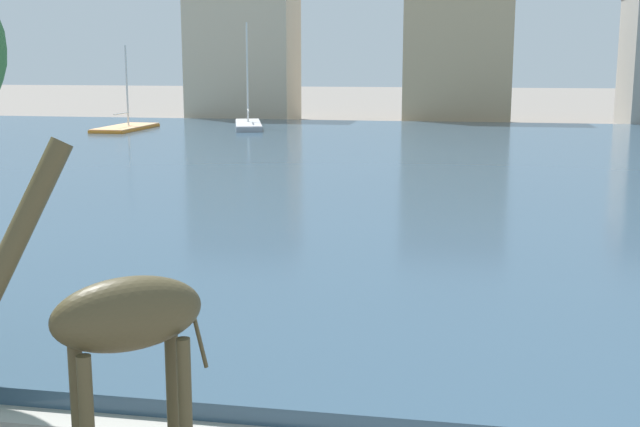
% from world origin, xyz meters
% --- Properties ---
extents(harbor_water, '(91.61, 51.12, 0.38)m').
position_xyz_m(harbor_water, '(0.00, 34.69, 0.19)').
color(harbor_water, '#334C60').
rests_on(harbor_water, ground).
extents(giraffe_statue, '(2.12, 1.86, 4.33)m').
position_xyz_m(giraffe_statue, '(-1.74, 6.83, 2.21)').
color(giraffe_statue, '#4C4228').
rests_on(giraffe_statue, ground).
extents(sailboat_grey, '(3.87, 8.37, 7.27)m').
position_xyz_m(sailboat_grey, '(-13.14, 52.97, 0.39)').
color(sailboat_grey, '#939399').
rests_on(sailboat_grey, ground).
extents(sailboat_orange, '(2.25, 7.16, 5.76)m').
position_xyz_m(sailboat_orange, '(-20.37, 49.99, 0.32)').
color(sailboat_orange, orange).
rests_on(sailboat_orange, ground).
extents(townhouse_wide_warehouse, '(8.46, 5.65, 11.35)m').
position_xyz_m(townhouse_wide_warehouse, '(-16.39, 63.62, 5.69)').
color(townhouse_wide_warehouse, '#C6B293').
rests_on(townhouse_wide_warehouse, ground).
extents(townhouse_narrow_midrow, '(8.16, 5.22, 10.96)m').
position_xyz_m(townhouse_narrow_midrow, '(0.56, 63.69, 5.49)').
color(townhouse_narrow_midrow, tan).
rests_on(townhouse_narrow_midrow, ground).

